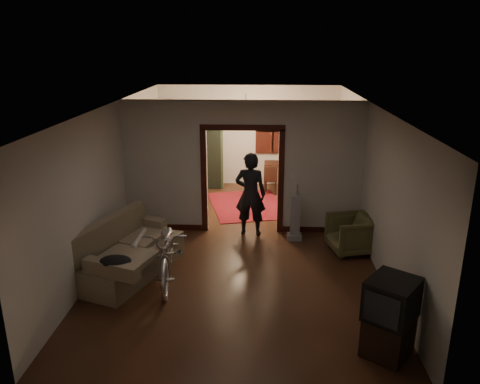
# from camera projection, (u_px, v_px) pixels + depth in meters

# --- Properties ---
(floor) EXTENTS (5.00, 8.50, 0.01)m
(floor) POSITION_uv_depth(u_px,v_px,m) (241.00, 244.00, 9.52)
(floor) COLOR black
(floor) RESTS_ON ground
(ceiling) EXTENTS (5.00, 8.50, 0.01)m
(ceiling) POSITION_uv_depth(u_px,v_px,m) (241.00, 105.00, 8.66)
(ceiling) COLOR white
(ceiling) RESTS_ON floor
(wall_back) EXTENTS (5.00, 0.02, 2.80)m
(wall_back) POSITION_uv_depth(u_px,v_px,m) (248.00, 136.00, 13.13)
(wall_back) COLOR beige
(wall_back) RESTS_ON floor
(wall_left) EXTENTS (0.02, 8.50, 2.80)m
(wall_left) POSITION_uv_depth(u_px,v_px,m) (114.00, 176.00, 9.21)
(wall_left) COLOR beige
(wall_left) RESTS_ON floor
(wall_right) EXTENTS (0.02, 8.50, 2.80)m
(wall_right) POSITION_uv_depth(u_px,v_px,m) (371.00, 179.00, 8.97)
(wall_right) COLOR beige
(wall_right) RESTS_ON floor
(partition_wall) EXTENTS (5.00, 0.14, 2.80)m
(partition_wall) POSITION_uv_depth(u_px,v_px,m) (242.00, 168.00, 9.80)
(partition_wall) COLOR beige
(partition_wall) RESTS_ON floor
(door_casing) EXTENTS (1.74, 0.20, 2.32)m
(door_casing) POSITION_uv_depth(u_px,v_px,m) (242.00, 181.00, 9.89)
(door_casing) COLOR black
(door_casing) RESTS_ON floor
(far_window) EXTENTS (0.98, 0.06, 1.28)m
(far_window) POSITION_uv_depth(u_px,v_px,m) (273.00, 131.00, 13.01)
(far_window) COLOR black
(far_window) RESTS_ON wall_back
(chandelier) EXTENTS (0.24, 0.24, 0.24)m
(chandelier) POSITION_uv_depth(u_px,v_px,m) (246.00, 111.00, 11.17)
(chandelier) COLOR #FFE0A5
(chandelier) RESTS_ON ceiling
(light_switch) EXTENTS (0.08, 0.01, 0.12)m
(light_switch) POSITION_uv_depth(u_px,v_px,m) (293.00, 176.00, 9.73)
(light_switch) COLOR silver
(light_switch) RESTS_ON partition_wall
(sofa) EXTENTS (1.64, 2.36, 0.99)m
(sofa) POSITION_uv_depth(u_px,v_px,m) (129.00, 247.00, 8.16)
(sofa) COLOR #6F644A
(sofa) RESTS_ON floor
(rolled_paper) EXTENTS (0.10, 0.81, 0.10)m
(rolled_paper) POSITION_uv_depth(u_px,v_px,m) (139.00, 239.00, 8.43)
(rolled_paper) COLOR beige
(rolled_paper) RESTS_ON sofa
(jacket) EXTENTS (0.49, 0.37, 0.14)m
(jacket) POSITION_uv_depth(u_px,v_px,m) (115.00, 261.00, 7.24)
(jacket) COLOR black
(jacket) RESTS_ON sofa
(bicycle) EXTENTS (0.96, 2.07, 1.05)m
(bicycle) POSITION_uv_depth(u_px,v_px,m) (168.00, 251.00, 7.94)
(bicycle) COLOR silver
(bicycle) RESTS_ON floor
(armchair) EXTENTS (0.97, 0.95, 0.74)m
(armchair) POSITION_uv_depth(u_px,v_px,m) (351.00, 234.00, 9.05)
(armchair) COLOR brown
(armchair) RESTS_ON floor
(tv_stand) EXTENTS (0.77, 0.78, 0.53)m
(tv_stand) POSITION_uv_depth(u_px,v_px,m) (388.00, 336.00, 6.08)
(tv_stand) COLOR black
(tv_stand) RESTS_ON floor
(crt_tv) EXTENTS (0.82, 0.84, 0.54)m
(crt_tv) POSITION_uv_depth(u_px,v_px,m) (392.00, 299.00, 5.91)
(crt_tv) COLOR black
(crt_tv) RESTS_ON tv_stand
(vacuum) EXTENTS (0.35, 0.30, 0.96)m
(vacuum) POSITION_uv_depth(u_px,v_px,m) (295.00, 218.00, 9.57)
(vacuum) COLOR gray
(vacuum) RESTS_ON floor
(person) EXTENTS (0.70, 0.50, 1.78)m
(person) POSITION_uv_depth(u_px,v_px,m) (250.00, 194.00, 9.74)
(person) COLOR black
(person) RESTS_ON floor
(oriental_rug) EXTENTS (2.25, 2.64, 0.02)m
(oriental_rug) POSITION_uv_depth(u_px,v_px,m) (248.00, 205.00, 11.74)
(oriental_rug) COLOR maroon
(oriental_rug) RESTS_ON floor
(locker) EXTENTS (0.91, 0.61, 1.68)m
(locker) POSITION_uv_depth(u_px,v_px,m) (207.00, 158.00, 13.01)
(locker) COLOR #2B3A23
(locker) RESTS_ON floor
(globe) EXTENTS (0.30, 0.30, 0.30)m
(globe) POSITION_uv_depth(u_px,v_px,m) (206.00, 118.00, 12.67)
(globe) COLOR #1E5972
(globe) RESTS_ON locker
(desk) EXTENTS (1.11, 0.75, 0.76)m
(desk) POSITION_uv_depth(u_px,v_px,m) (283.00, 177.00, 12.85)
(desk) COLOR black
(desk) RESTS_ON floor
(desk_chair) EXTENTS (0.44, 0.44, 0.80)m
(desk_chair) POSITION_uv_depth(u_px,v_px,m) (270.00, 179.00, 12.54)
(desk_chair) COLOR black
(desk_chair) RESTS_ON floor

